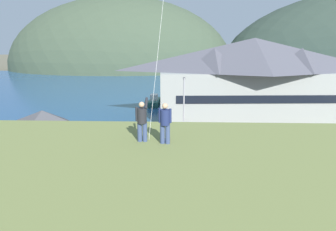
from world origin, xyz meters
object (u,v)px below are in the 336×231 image
Objects in this scene: parking_light_pole at (184,108)px; person_companion at (165,122)px; parked_car_front_row_end at (249,178)px; parked_car_back_row_left at (144,150)px; moored_boat_wharfside at (154,101)px; parked_car_back_row_right at (189,153)px; parked_car_corner_spot at (3,181)px; parked_car_mid_row_near at (299,150)px; person_kite_flyer at (142,120)px; storage_shed_near_lot at (45,137)px; parked_car_mid_row_center at (233,147)px; wharf_dock at (172,101)px; moored_boat_outer_mooring at (189,98)px; harbor_lodge at (252,77)px.

person_companion is at bearing -93.63° from parking_light_pole.
parked_car_front_row_end is 1.00× the size of parked_car_back_row_left.
moored_boat_wharfside is 1.41× the size of parked_car_back_row_left.
parking_light_pole reaches higher than parked_car_back_row_right.
parked_car_front_row_end is at bearing 3.59° from parked_car_corner_spot.
parked_car_mid_row_near and parked_car_back_row_right have the same top height.
parked_car_back_row_left is 16.57m from person_kite_flyer.
moored_boat_wharfside is at bearing 122.83° from parked_car_mid_row_near.
storage_shed_near_lot is 1.14× the size of moored_boat_wharfside.
person_companion is (-6.26, -9.25, 7.16)m from parked_car_front_row_end.
parked_car_back_row_left is (-9.14, -0.93, 0.00)m from parked_car_mid_row_center.
storage_shed_near_lot is 3.93× the size of person_companion.
parked_car_corner_spot is 0.55× the size of parking_light_pole.
moored_boat_wharfside is 30.65m from parked_car_mid_row_near.
parked_car_front_row_end and parked_car_back_row_left have the same top height.
storage_shed_near_lot is at bearing 80.74° from parked_car_corner_spot.
moored_boat_wharfside is (-3.27, -2.36, 0.37)m from wharf_dock.
parked_car_back_row_right is 5.79m from parking_light_pole.
storage_shed_near_lot is 1.62× the size of parked_car_corner_spot.
person_kite_flyer is (-3.89, -44.52, 7.52)m from moored_boat_outer_mooring.
moored_boat_wharfside is 0.78× the size of parking_light_pole.
parked_car_mid_row_center is at bearing 89.84° from parked_car_front_row_end.
moored_boat_outer_mooring is 30.33m from parked_car_back_row_right.
parked_car_mid_row_center is at bearing -83.31° from moored_boat_outer_mooring.
moored_boat_outer_mooring is at bearing 27.68° from moored_boat_wharfside.
storage_shed_near_lot reaches higher than wharf_dock.
parked_car_back_row_left is (9.22, 1.45, -1.74)m from storage_shed_near_lot.
parked_car_back_row_left is (-9.12, 5.80, 0.00)m from parked_car_front_row_end.
parked_car_back_row_right is at bearing -78.01° from moored_boat_wharfside.
parked_car_mid_row_center is 1.01× the size of parked_car_corner_spot.
wharf_dock is 1.88× the size of moored_boat_wharfside.
parked_car_back_row_left is at bearing -135.37° from parking_light_pole.
wharf_dock is 31.13m from parked_car_mid_row_near.
harbor_lodge reaches higher than person_kite_flyer.
person_kite_flyer is at bearing -90.39° from wharf_dock.
parked_car_front_row_end is (10.22, -31.90, 0.34)m from moored_boat_wharfside.
parked_car_mid_row_center and parked_car_back_row_right have the same top height.
harbor_lodge is 3.89× the size of parking_light_pole.
parking_light_pole is (-5.07, 3.09, 3.45)m from parked_car_mid_row_center.
harbor_lodge is 23.53m from parked_car_front_row_end.
parked_car_back_row_right is 2.48× the size of person_companion.
parked_car_back_row_left is at bearing 97.21° from person_kite_flyer.
storage_shed_near_lot is at bearing -115.69° from moored_boat_outer_mooring.
parking_light_pole is at bearing -76.81° from moored_boat_wharfside.
person_kite_flyer is (-0.29, -43.27, 7.89)m from wharf_dock.
parked_car_front_row_end is at bearing -13.33° from storage_shed_near_lot.
parked_car_mid_row_near reaches higher than wharf_dock.
person_kite_flyer is at bearing -112.27° from harbor_lodge.
moored_boat_wharfside is at bearing 95.50° from person_companion.
parked_car_front_row_end is at bearing -90.16° from parked_car_mid_row_center.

